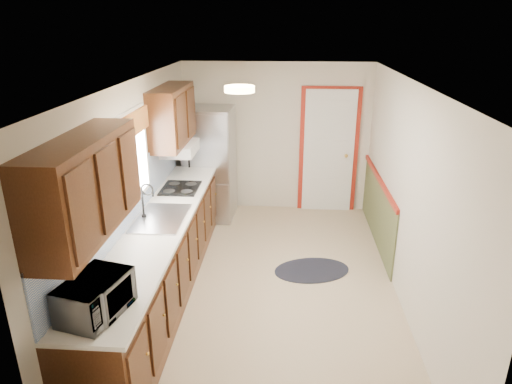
# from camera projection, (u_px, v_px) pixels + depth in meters

# --- Properties ---
(room_shell) EXTENTS (3.20, 5.20, 2.52)m
(room_shell) POSITION_uv_depth(u_px,v_px,m) (270.00, 193.00, 5.05)
(room_shell) COLOR tan
(room_shell) RESTS_ON ground
(kitchen_run) EXTENTS (0.63, 4.00, 2.20)m
(kitchen_run) POSITION_uv_depth(u_px,v_px,m) (156.00, 233.00, 5.00)
(kitchen_run) COLOR #3A1D0D
(kitchen_run) RESTS_ON ground
(back_wall_trim) EXTENTS (1.12, 2.30, 2.08)m
(back_wall_trim) POSITION_uv_depth(u_px,v_px,m) (338.00, 163.00, 7.16)
(back_wall_trim) COLOR maroon
(back_wall_trim) RESTS_ON ground
(ceiling_fixture) EXTENTS (0.30, 0.30, 0.06)m
(ceiling_fixture) POSITION_uv_depth(u_px,v_px,m) (240.00, 89.00, 4.47)
(ceiling_fixture) COLOR #FFD88C
(ceiling_fixture) RESTS_ON room_shell
(microwave) EXTENTS (0.42, 0.59, 0.36)m
(microwave) POSITION_uv_depth(u_px,v_px,m) (95.00, 293.00, 3.34)
(microwave) COLOR white
(microwave) RESTS_ON kitchen_run
(refrigerator) EXTENTS (0.76, 0.75, 1.76)m
(refrigerator) POSITION_uv_depth(u_px,v_px,m) (210.00, 164.00, 7.14)
(refrigerator) COLOR #B7B7BC
(refrigerator) RESTS_ON ground
(rug) EXTENTS (1.08, 0.83, 0.01)m
(rug) POSITION_uv_depth(u_px,v_px,m) (312.00, 270.00, 5.81)
(rug) COLOR black
(rug) RESTS_ON ground
(cooktop) EXTENTS (0.47, 0.56, 0.02)m
(cooktop) POSITION_uv_depth(u_px,v_px,m) (180.00, 188.00, 5.92)
(cooktop) COLOR black
(cooktop) RESTS_ON kitchen_run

